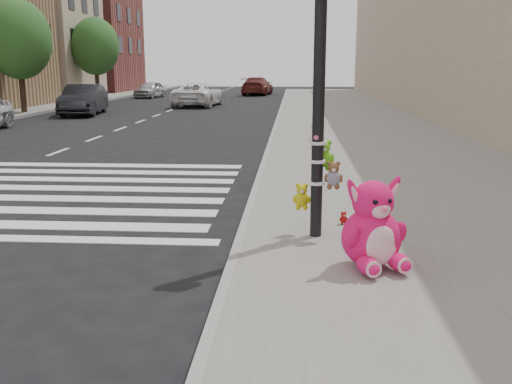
# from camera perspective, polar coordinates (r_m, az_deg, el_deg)

# --- Properties ---
(ground) EXTENTS (120.00, 120.00, 0.00)m
(ground) POSITION_cam_1_polar(r_m,az_deg,el_deg) (6.76, -16.39, -9.36)
(ground) COLOR black
(ground) RESTS_ON ground
(sidewalk_near) EXTENTS (7.00, 80.00, 0.14)m
(sidewalk_near) POSITION_cam_1_polar(r_m,az_deg,el_deg) (16.27, 13.42, 3.81)
(sidewalk_near) COLOR slate
(sidewalk_near) RESTS_ON ground
(curb_edge) EXTENTS (0.12, 80.00, 0.15)m
(curb_edge) POSITION_cam_1_polar(r_m,az_deg,el_deg) (16.06, 1.17, 4.04)
(curb_edge) COLOR gray
(curb_edge) RESTS_ON ground
(bld_far_d) EXTENTS (6.00, 8.00, 10.00)m
(bld_far_d) POSITION_cam_1_polar(r_m,az_deg,el_deg) (44.63, -20.42, 15.13)
(bld_far_d) COLOR #B9A68D
(bld_far_d) RESTS_ON ground
(bld_far_e) EXTENTS (6.00, 10.00, 9.00)m
(bld_far_e) POSITION_cam_1_polar(r_m,az_deg,el_deg) (54.86, -15.61, 14.32)
(bld_far_e) COLOR brown
(bld_far_e) RESTS_ON ground
(bld_near) EXTENTS (5.00, 60.00, 10.00)m
(bld_near) POSITION_cam_1_polar(r_m,az_deg,el_deg) (27.26, 22.37, 17.06)
(bld_near) COLOR #B9A68D
(bld_near) RESTS_ON ground
(signal_pole) EXTENTS (0.68, 0.50, 4.00)m
(signal_pole) POSITION_cam_1_polar(r_m,az_deg,el_deg) (7.72, 6.35, 7.46)
(signal_pole) COLOR black
(signal_pole) RESTS_ON sidewalk_near
(tree_far_b) EXTENTS (3.20, 3.20, 5.44)m
(tree_far_b) POSITION_cam_1_polar(r_m,az_deg,el_deg) (30.97, -22.70, 13.88)
(tree_far_b) COLOR #382619
(tree_far_b) RESTS_ON sidewalk_far
(tree_far_c) EXTENTS (3.20, 3.20, 5.44)m
(tree_far_c) POSITION_cam_1_polar(r_m,az_deg,el_deg) (41.15, -15.79, 13.83)
(tree_far_c) COLOR #382619
(tree_far_c) RESTS_ON sidewalk_far
(pink_bunny) EXTENTS (0.91, 0.98, 1.10)m
(pink_bunny) POSITION_cam_1_polar(r_m,az_deg,el_deg) (6.77, 11.63, -3.79)
(pink_bunny) COLOR #EF1465
(pink_bunny) RESTS_ON sidewalk_near
(red_teddy) EXTENTS (0.15, 0.12, 0.20)m
(red_teddy) POSITION_cam_1_polar(r_m,az_deg,el_deg) (8.59, 8.74, -2.57)
(red_teddy) COLOR #A81210
(red_teddy) RESTS_ON sidewalk_near
(car_dark_far) EXTENTS (2.18, 4.73, 1.50)m
(car_dark_far) POSITION_cam_1_polar(r_m,az_deg,el_deg) (29.98, -16.86, 8.83)
(car_dark_far) COLOR black
(car_dark_far) RESTS_ON ground
(car_white_near) EXTENTS (2.66, 5.22, 1.41)m
(car_white_near) POSITION_cam_1_polar(r_m,az_deg,el_deg) (34.97, -5.80, 9.69)
(car_white_near) COLOR white
(car_white_near) RESTS_ON ground
(car_maroon_near) EXTENTS (2.56, 5.19, 1.45)m
(car_maroon_near) POSITION_cam_1_polar(r_m,az_deg,el_deg) (47.65, 0.13, 10.55)
(car_maroon_near) COLOR maroon
(car_maroon_near) RESTS_ON ground
(car_silver_deep) EXTENTS (2.04, 3.83, 1.24)m
(car_silver_deep) POSITION_cam_1_polar(r_m,az_deg,el_deg) (44.45, -10.54, 10.05)
(car_silver_deep) COLOR silver
(car_silver_deep) RESTS_ON ground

